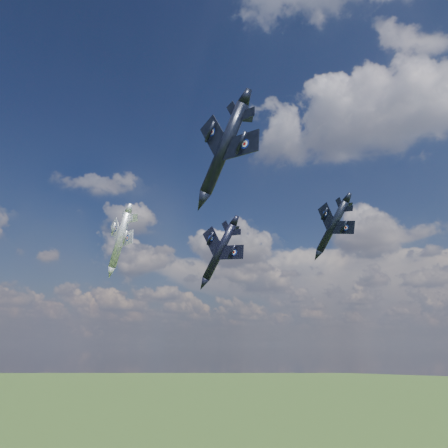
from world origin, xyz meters
The scene contains 4 objects.
jet_lead_navy centered at (0.10, 21.06, 79.46)m, with size 11.42×15.93×3.30m, color black, non-canonical shape.
jet_right_navy centered at (18.32, -7.11, 84.97)m, with size 11.27×15.71×3.25m, color black, non-canonical shape.
jet_high_navy centered at (17.06, 38.09, 85.99)m, with size 11.54×16.09×3.33m, color black, non-canonical shape.
jet_left_silver centered at (-21.26, 16.09, 83.41)m, with size 11.86×16.53×3.42m, color #93969D, non-canonical shape.
Camera 1 is at (43.28, -47.93, 62.33)m, focal length 35.00 mm.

